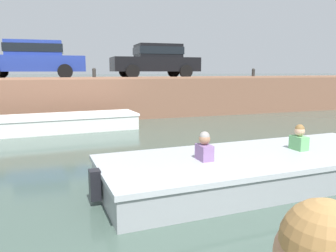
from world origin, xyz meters
TOP-DOWN VIEW (x-y plane):
  - ground_plane at (0.00, 6.00)m, footprint 400.00×400.00m
  - far_quay_wall at (0.00, 15.01)m, footprint 60.00×6.00m
  - far_wall_coping at (0.00, 12.13)m, footprint 60.00×0.24m
  - boat_moored_central_white at (-1.44, 10.32)m, footprint 5.40×1.79m
  - motorboat_passing at (2.10, 3.87)m, footprint 7.05×2.34m
  - car_left_inner_blue at (-2.44, 13.95)m, footprint 4.36×2.11m
  - car_centre_black at (2.92, 13.95)m, footprint 4.03×2.03m
  - mooring_bollard_mid at (-0.13, 12.26)m, footprint 0.15×0.15m
  - mooring_bollard_east at (7.13, 12.26)m, footprint 0.15×0.15m

SIDE VIEW (x-z plane):
  - ground_plane at x=0.00m, z-range 0.00..0.00m
  - motorboat_passing at x=2.10m, z-range -0.24..0.76m
  - boat_moored_central_white at x=-1.44m, z-range 0.00..0.54m
  - far_quay_wall at x=0.00m, z-range 0.00..1.65m
  - far_wall_coping at x=0.00m, z-range 1.65..1.73m
  - mooring_bollard_mid at x=-0.13m, z-range 1.67..2.11m
  - mooring_bollard_east at x=7.13m, z-range 1.67..2.11m
  - car_centre_black at x=2.92m, z-range 1.73..3.27m
  - car_left_inner_blue at x=-2.44m, z-range 1.73..3.27m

